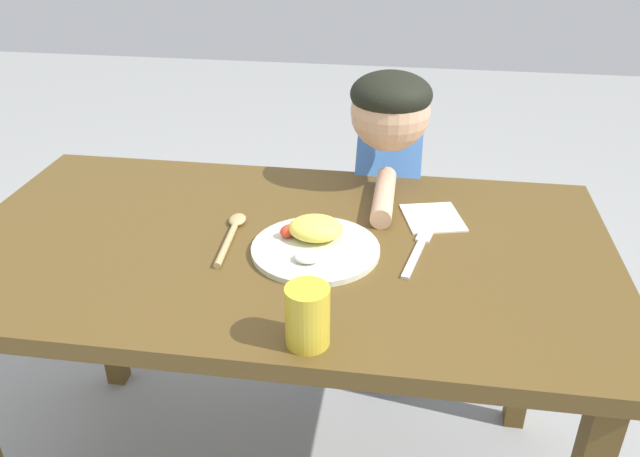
{
  "coord_description": "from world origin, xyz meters",
  "views": [
    {
      "loc": [
        0.24,
        -1.1,
        1.36
      ],
      "look_at": [
        0.07,
        0.03,
        0.72
      ],
      "focal_mm": 36.09,
      "sensor_mm": 36.0,
      "label": 1
    }
  ],
  "objects_px": {
    "fork": "(418,249)",
    "person": "(386,219)",
    "drinking_cup": "(308,316)",
    "plate": "(315,241)",
    "spoon": "(232,232)"
  },
  "relations": [
    {
      "from": "spoon",
      "to": "fork",
      "type": "bearing_deg",
      "value": -93.66
    },
    {
      "from": "drinking_cup",
      "to": "person",
      "type": "relative_size",
      "value": 0.11
    },
    {
      "from": "drinking_cup",
      "to": "person",
      "type": "height_order",
      "value": "person"
    },
    {
      "from": "plate",
      "to": "fork",
      "type": "distance_m",
      "value": 0.21
    },
    {
      "from": "spoon",
      "to": "person",
      "type": "distance_m",
      "value": 0.53
    },
    {
      "from": "plate",
      "to": "person",
      "type": "height_order",
      "value": "person"
    },
    {
      "from": "plate",
      "to": "spoon",
      "type": "height_order",
      "value": "plate"
    },
    {
      "from": "plate",
      "to": "fork",
      "type": "relative_size",
      "value": 1.13
    },
    {
      "from": "drinking_cup",
      "to": "spoon",
      "type": "bearing_deg",
      "value": 123.68
    },
    {
      "from": "plate",
      "to": "fork",
      "type": "height_order",
      "value": "plate"
    },
    {
      "from": "spoon",
      "to": "person",
      "type": "xyz_separation_m",
      "value": [
        0.3,
        0.4,
        -0.16
      ]
    },
    {
      "from": "plate",
      "to": "fork",
      "type": "bearing_deg",
      "value": 6.42
    },
    {
      "from": "fork",
      "to": "drinking_cup",
      "type": "xyz_separation_m",
      "value": [
        -0.17,
        -0.31,
        0.05
      ]
    },
    {
      "from": "fork",
      "to": "spoon",
      "type": "height_order",
      "value": "spoon"
    },
    {
      "from": "fork",
      "to": "person",
      "type": "bearing_deg",
      "value": 23.29
    }
  ]
}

